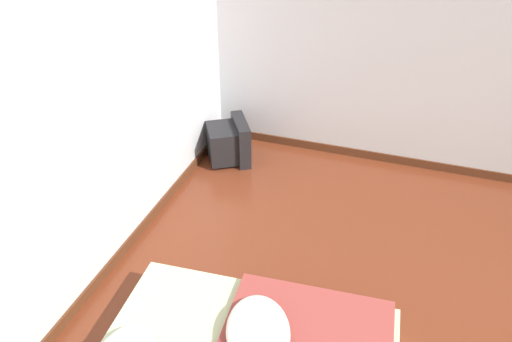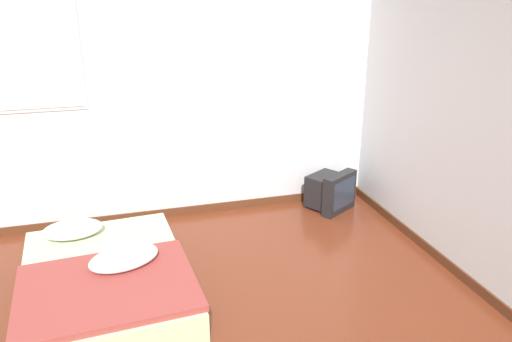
{
  "view_description": "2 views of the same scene",
  "coord_description": "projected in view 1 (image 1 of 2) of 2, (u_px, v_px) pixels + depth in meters",
  "views": [
    {
      "loc": [
        -2.16,
        0.98,
        2.77
      ],
      "look_at": [
        0.72,
        1.96,
        0.78
      ],
      "focal_mm": 35.0,
      "sensor_mm": 36.0,
      "label": 1
    },
    {
      "loc": [
        -0.23,
        -2.03,
        2.35
      ],
      "look_at": [
        0.94,
        2.03,
        0.79
      ],
      "focal_mm": 35.0,
      "sensor_mm": 36.0,
      "label": 2
    }
  ],
  "objects": [
    {
      "name": "crt_tv",
      "position": [
        230.0,
        142.0,
        5.15
      ],
      "size": [
        0.58,
        0.57,
        0.44
      ],
      "color": "black",
      "rests_on": "ground_plane"
    },
    {
      "name": "wall_back",
      "position": [
        57.0,
        134.0,
        3.06
      ],
      "size": [
        7.35,
        0.08,
        2.6
      ],
      "color": "silver",
      "rests_on": "ground_plane"
    }
  ]
}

